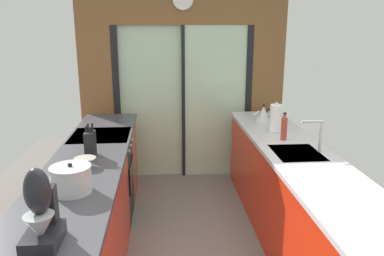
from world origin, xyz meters
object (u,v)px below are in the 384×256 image
object	(u,v)px
knife_block	(90,144)
stock_pot	(71,179)
mixing_bowl	(85,162)
oven_range	(103,177)
kettle	(264,114)
stand_mixer	(41,216)
soap_bottle	(284,128)
paper_towel_roll	(276,118)

from	to	relation	value
knife_block	stock_pot	distance (m)	0.72
mixing_bowl	knife_block	world-z (taller)	knife_block
oven_range	mixing_bowl	bearing A→B (deg)	-88.84
stock_pot	kettle	size ratio (longest dim) A/B	1.04
stock_pot	kettle	xyz separation A→B (m)	(1.78, 1.82, -0.00)
stand_mixer	soap_bottle	size ratio (longest dim) A/B	1.55
kettle	stock_pot	bearing A→B (deg)	-134.32
oven_range	knife_block	world-z (taller)	knife_block
mixing_bowl	stand_mixer	size ratio (longest dim) A/B	0.41
soap_bottle	mixing_bowl	bearing A→B (deg)	-161.53
kettle	paper_towel_roll	distance (m)	0.48
stand_mixer	kettle	world-z (taller)	stand_mixer
stand_mixer	knife_block	bearing A→B (deg)	90.00
stand_mixer	oven_range	bearing A→B (deg)	90.52
mixing_bowl	paper_towel_roll	world-z (taller)	paper_towel_roll
soap_bottle	paper_towel_roll	xyz separation A→B (m)	(-0.00, 0.29, 0.03)
kettle	paper_towel_roll	world-z (taller)	paper_towel_roll
mixing_bowl	stock_pot	world-z (taller)	stock_pot
kettle	mixing_bowl	bearing A→B (deg)	-142.70
oven_range	stand_mixer	world-z (taller)	stand_mixer
oven_range	kettle	size ratio (longest dim) A/B	3.53
kettle	soap_bottle	world-z (taller)	soap_bottle
kettle	soap_bottle	bearing A→B (deg)	-90.14
oven_range	mixing_bowl	world-z (taller)	mixing_bowl
oven_range	stock_pot	distance (m)	1.49
stock_pot	soap_bottle	bearing A→B (deg)	30.82
kettle	paper_towel_roll	bearing A→B (deg)	-90.22
stock_pot	paper_towel_roll	size ratio (longest dim) A/B	0.85
kettle	knife_block	bearing A→B (deg)	-148.24
stand_mixer	paper_towel_roll	world-z (taller)	stand_mixer
stand_mixer	soap_bottle	world-z (taller)	stand_mixer
stand_mixer	paper_towel_roll	xyz separation A→B (m)	(1.78, 1.99, -0.02)
knife_block	kettle	world-z (taller)	knife_block
stand_mixer	stock_pot	world-z (taller)	stand_mixer
knife_block	oven_range	bearing A→B (deg)	91.61
oven_range	soap_bottle	xyz separation A→B (m)	(1.80, -0.32, 0.58)
oven_range	knife_block	bearing A→B (deg)	-88.39
oven_range	stand_mixer	distance (m)	2.11
mixing_bowl	stand_mixer	world-z (taller)	stand_mixer
mixing_bowl	stock_pot	distance (m)	0.47
mixing_bowl	knife_block	distance (m)	0.26
kettle	soap_bottle	xyz separation A→B (m)	(-0.00, -0.76, 0.03)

